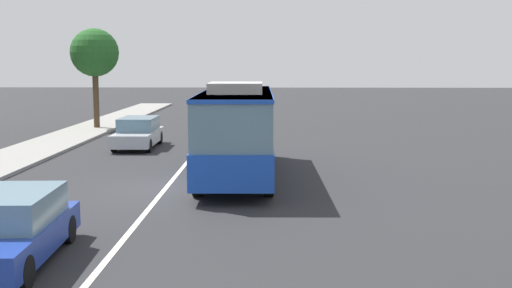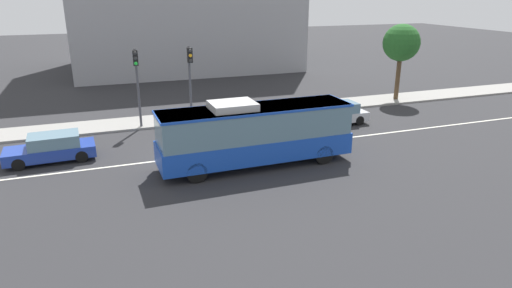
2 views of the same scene
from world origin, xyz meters
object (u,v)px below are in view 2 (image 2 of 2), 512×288
(sedan_silver, at_px, (335,114))
(street_tree_kerbside_left, at_px, (401,43))
(sedan_blue, at_px, (52,148))
(traffic_light_mid_block, at_px, (190,72))
(transit_bus, at_px, (255,132))
(traffic_light_near_corner, at_px, (137,75))

(sedan_silver, height_order, street_tree_kerbside_left, street_tree_kerbside_left)
(sedan_blue, distance_m, street_tree_kerbside_left, 26.51)
(sedan_silver, relative_size, traffic_light_mid_block, 0.87)
(transit_bus, distance_m, street_tree_kerbside_left, 18.57)
(street_tree_kerbside_left, bearing_deg, traffic_light_mid_block, -177.00)
(sedan_blue, distance_m, traffic_light_mid_block, 9.97)
(transit_bus, relative_size, sedan_blue, 2.19)
(sedan_silver, xyz_separation_m, traffic_light_mid_block, (-9.11, 3.35, 2.84))
(sedan_silver, bearing_deg, traffic_light_near_corner, -15.22)
(traffic_light_near_corner, relative_size, street_tree_kerbside_left, 0.84)
(sedan_silver, xyz_separation_m, traffic_light_near_corner, (-12.52, 3.32, 2.84))
(sedan_silver, distance_m, traffic_light_mid_block, 10.11)
(transit_bus, bearing_deg, street_tree_kerbside_left, 30.17)
(traffic_light_near_corner, bearing_deg, transit_bus, 34.98)
(transit_bus, bearing_deg, traffic_light_mid_block, 98.78)
(sedan_silver, bearing_deg, street_tree_kerbside_left, -152.59)
(transit_bus, height_order, street_tree_kerbside_left, street_tree_kerbside_left)
(street_tree_kerbside_left, bearing_deg, sedan_blue, -168.41)
(sedan_blue, relative_size, traffic_light_near_corner, 0.88)
(transit_bus, bearing_deg, sedan_blue, 156.20)
(traffic_light_near_corner, height_order, street_tree_kerbside_left, street_tree_kerbside_left)
(traffic_light_mid_block, distance_m, street_tree_kerbside_left, 17.24)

